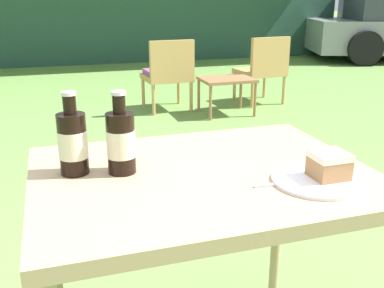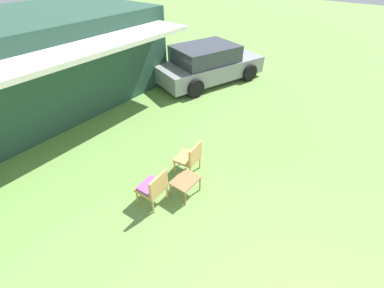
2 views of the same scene
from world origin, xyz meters
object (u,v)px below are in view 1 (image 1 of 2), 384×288
Objects in this scene: garden_side_table at (227,82)px; cola_bottle_near at (121,141)px; wicker_chair_cushioned at (168,72)px; cola_bottle_far at (73,142)px; patio_table at (202,194)px; cake_on_plate at (323,173)px; wicker_chair_plain at (263,67)px.

cola_bottle_near reaches higher than garden_side_table.
wicker_chair_cushioned is 3.31× the size of cola_bottle_near.
cola_bottle_far is (-0.13, 0.03, 0.00)m from cola_bottle_near.
patio_table is 4.08× the size of cola_bottle_far.
cola_bottle_near is at bearing -116.81° from garden_side_table.
cola_bottle_near is 1.00× the size of cola_bottle_far.
cola_bottle_far is (-1.18, -3.47, 0.40)m from wicker_chair_cushioned.
wicker_chair_cushioned reaches higher than garden_side_table.
wicker_chair_cushioned is at bearing 81.69° from cake_on_plate.
cola_bottle_near is (-0.50, 0.23, 0.07)m from cake_on_plate.
wicker_chair_plain is 4.17m from cola_bottle_far.
wicker_chair_plain reaches higher than garden_side_table.
cake_on_plate is 0.56m from cola_bottle_near.
wicker_chair_cushioned is 3.67m from patio_table.
cola_bottle_near reaches higher than cake_on_plate.
garden_side_table is (-0.58, -0.32, -0.09)m from wicker_chair_plain.
cake_on_plate is 0.69m from cola_bottle_far.
cola_bottle_far is at bearing 157.27° from cake_on_plate.
patio_table is at bearing 73.26° from wicker_chair_cushioned.
wicker_chair_plain is 3.31× the size of cola_bottle_near.
wicker_chair_plain is at bearing 57.99° from cola_bottle_near.
wicker_chair_plain is 3.14× the size of cake_on_plate.
cola_bottle_near is at bearing 51.25° from wicker_chair_plain.
garden_side_table is at bearing 22.30° from wicker_chair_plain.
wicker_chair_plain is at bearing 61.09° from patio_table.
wicker_chair_cushioned is at bearing 73.32° from cola_bottle_near.
cake_on_plate is at bearing -24.69° from cola_bottle_near.
garden_side_table is 3.58m from cola_bottle_near.
wicker_chair_cushioned is at bearing -7.74° from wicker_chair_plain.
wicker_chair_cushioned is at bearing 76.90° from patio_table.
cola_bottle_far is at bearing 49.51° from wicker_chair_plain.
wicker_chair_cushioned is 3.14× the size of cake_on_plate.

